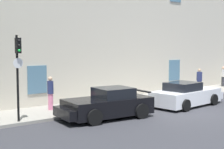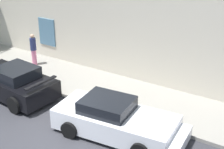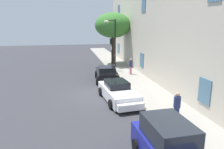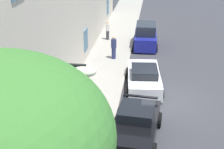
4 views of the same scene
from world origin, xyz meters
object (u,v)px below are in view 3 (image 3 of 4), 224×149
(sportscar_yellow_flank, at_px, (119,93))
(street_lamp, at_px, (112,35))
(tree_near_kerb, at_px, (113,25))
(sportscar_red_lead, at_px, (106,74))
(hatchback_parked, at_px, (167,146))
(traffic_light, at_px, (112,48))
(pedestrian_admiring, at_px, (131,66))
(pedestrian_strolling, at_px, (177,107))

(sportscar_yellow_flank, height_order, street_lamp, street_lamp)
(tree_near_kerb, bearing_deg, street_lamp, -15.18)
(sportscar_red_lead, bearing_deg, hatchback_parked, 0.18)
(street_lamp, bearing_deg, sportscar_red_lead, -16.88)
(sportscar_red_lead, xyz_separation_m, tree_near_kerb, (-7.68, 2.26, 4.49))
(sportscar_red_lead, bearing_deg, traffic_light, 161.21)
(sportscar_yellow_flank, xyz_separation_m, traffic_light, (-9.46, 1.40, 2.10))
(traffic_light, bearing_deg, hatchback_parked, -4.19)
(street_lamp, bearing_deg, hatchback_parked, -4.93)
(sportscar_yellow_flank, relative_size, hatchback_parked, 1.33)
(sportscar_red_lead, distance_m, tree_near_kerb, 9.18)
(sportscar_red_lead, distance_m, pedestrian_admiring, 3.19)
(tree_near_kerb, bearing_deg, sportscar_red_lead, -16.37)
(hatchback_parked, height_order, tree_near_kerb, tree_near_kerb)
(hatchback_parked, relative_size, tree_near_kerb, 0.56)
(sportscar_yellow_flank, bearing_deg, pedestrian_strolling, 30.19)
(sportscar_red_lead, distance_m, sportscar_yellow_flank, 5.75)
(hatchback_parked, xyz_separation_m, traffic_light, (-16.73, 1.22, 1.84))
(sportscar_red_lead, height_order, traffic_light, traffic_light)
(hatchback_parked, height_order, traffic_light, traffic_light)
(sportscar_yellow_flank, distance_m, pedestrian_admiring, 7.74)
(sportscar_red_lead, distance_m, hatchback_parked, 13.01)
(street_lamp, height_order, pedestrian_strolling, street_lamp)
(sportscar_red_lead, relative_size, sportscar_yellow_flank, 0.93)
(hatchback_parked, bearing_deg, sportscar_red_lead, -179.82)
(traffic_light, bearing_deg, sportscar_yellow_flank, -8.43)
(sportscar_yellow_flank, bearing_deg, pedestrian_admiring, 157.22)
(traffic_light, distance_m, pedestrian_admiring, 3.28)
(tree_near_kerb, height_order, pedestrian_admiring, tree_near_kerb)
(tree_near_kerb, bearing_deg, pedestrian_admiring, 5.40)
(sportscar_red_lead, xyz_separation_m, pedestrian_strolling, (9.73, 2.18, 0.35))
(tree_near_kerb, xyz_separation_m, pedestrian_strolling, (17.41, -0.08, -4.15))
(sportscar_yellow_flank, distance_m, traffic_light, 9.80)
(hatchback_parked, distance_m, tree_near_kerb, 21.24)
(pedestrian_admiring, bearing_deg, pedestrian_strolling, -3.46)
(sportscar_yellow_flank, height_order, traffic_light, traffic_light)
(hatchback_parked, distance_m, traffic_light, 16.87)
(hatchback_parked, relative_size, traffic_light, 0.99)
(hatchback_parked, bearing_deg, street_lamp, 175.07)
(sportscar_red_lead, height_order, pedestrian_strolling, pedestrian_strolling)
(sportscar_yellow_flank, xyz_separation_m, tree_near_kerb, (-13.43, 2.39, 4.53))
(street_lamp, relative_size, pedestrian_admiring, 3.36)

